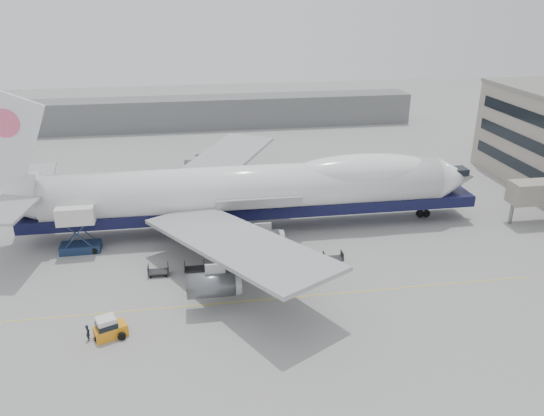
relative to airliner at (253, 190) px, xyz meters
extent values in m
plane|color=gray|center=(-0.64, -12.00, -5.62)|extent=(260.00, 260.00, 0.00)
cube|color=gold|center=(-0.64, -18.00, -5.62)|extent=(60.00, 0.15, 0.01)
cube|color=gray|center=(39.36, -4.00, -1.12)|extent=(9.00, 3.00, 3.00)
cylinder|color=slate|center=(35.36, -4.00, -4.12)|extent=(0.50, 0.50, 3.00)
cube|color=slate|center=(-10.64, 58.00, -2.12)|extent=(110.00, 8.00, 7.00)
cylinder|color=white|center=(-0.64, 0.00, 0.08)|extent=(52.00, 6.40, 6.40)
cube|color=black|center=(0.36, 0.00, -2.48)|extent=(60.00, 5.76, 1.50)
cone|color=white|center=(28.36, 0.00, 0.08)|extent=(6.00, 6.40, 6.40)
cone|color=white|center=(-31.14, 0.00, 0.68)|extent=(9.00, 6.40, 6.40)
ellipsoid|color=white|center=(14.96, 0.00, 1.84)|extent=(20.67, 5.78, 4.56)
cube|color=white|center=(-29.64, 0.00, 7.58)|extent=(10.52, 0.50, 13.56)
cylinder|color=#F05D84|center=(-29.14, 0.00, 10.08)|extent=(3.40, 0.30, 3.40)
cube|color=#9EA0A3|center=(-3.64, -14.28, -0.52)|extent=(20.35, 26.74, 2.26)
cube|color=#9EA0A3|center=(-3.64, 14.28, -0.52)|extent=(20.35, 26.74, 2.26)
cylinder|color=#595B60|center=(-6.64, 19.00, -2.72)|extent=(4.80, 2.60, 2.60)
cylinder|color=#595B60|center=(-0.64, 10.00, -2.72)|extent=(4.80, 2.60, 2.60)
cylinder|color=#595B60|center=(-0.64, -10.00, -2.72)|extent=(4.80, 2.60, 2.60)
cylinder|color=#595B60|center=(-6.64, -19.00, -2.72)|extent=(4.80, 2.60, 2.60)
cylinder|color=slate|center=(24.36, 0.00, -4.37)|extent=(0.36, 0.36, 2.50)
cylinder|color=black|center=(24.36, 0.00, -5.07)|extent=(1.10, 0.45, 1.10)
cylinder|color=slate|center=(-3.64, -3.00, -4.37)|extent=(0.36, 0.36, 2.50)
cylinder|color=black|center=(-3.64, -3.00, -5.07)|extent=(1.10, 0.45, 1.10)
cylinder|color=slate|center=(-3.64, 3.00, -4.37)|extent=(0.36, 0.36, 2.50)
cylinder|color=black|center=(-3.64, 3.00, -5.07)|extent=(1.10, 0.45, 1.10)
cube|color=#18294A|center=(-22.05, -3.50, -5.09)|extent=(4.86, 2.39, 1.06)
cube|color=silver|center=(-22.05, -3.50, -0.62)|extent=(4.48, 2.58, 2.12)
cube|color=#18294A|center=(-22.05, -4.56, -2.82)|extent=(3.45, 0.17, 3.81)
cube|color=#18294A|center=(-22.05, -2.44, -2.82)|extent=(3.45, 0.17, 3.81)
cube|color=slate|center=(-22.05, -1.96, -0.62)|extent=(2.33, 1.19, 0.15)
cylinder|color=black|center=(-23.78, -4.46, -5.19)|extent=(0.87, 0.34, 0.87)
cylinder|color=black|center=(-23.78, -2.54, -5.19)|extent=(0.87, 0.34, 0.87)
cylinder|color=black|center=(-20.31, -4.46, -5.19)|extent=(0.87, 0.34, 0.87)
cylinder|color=black|center=(-20.31, -2.54, -5.19)|extent=(0.87, 0.34, 0.87)
cube|color=orange|center=(-16.24, -22.03, -5.05)|extent=(3.30, 2.57, 1.15)
cube|color=silver|center=(-16.53, -22.15, -4.00)|extent=(2.11, 1.99, 1.04)
cube|color=black|center=(-16.53, -22.15, -4.21)|extent=(2.24, 2.13, 0.52)
cylinder|color=black|center=(-17.28, -22.71, -5.26)|extent=(0.73, 0.31, 0.73)
cylinder|color=black|center=(-17.28, -21.35, -5.26)|extent=(0.73, 0.31, 0.73)
cylinder|color=black|center=(-15.19, -22.71, -5.26)|extent=(0.73, 0.31, 0.73)
cylinder|color=black|center=(-15.19, -21.35, -5.26)|extent=(0.73, 0.31, 0.73)
imported|color=black|center=(-18.24, -22.23, -4.82)|extent=(0.50, 0.65, 1.60)
cone|color=#E4560C|center=(-17.20, -18.85, -5.37)|extent=(0.32, 0.32, 0.50)
cube|color=#E4560C|center=(-17.20, -18.85, -5.61)|extent=(0.34, 0.34, 0.03)
cube|color=#2D2D30|center=(-12.32, -11.05, -5.17)|extent=(2.30, 1.35, 0.18)
cube|color=#2D2D30|center=(-13.42, -11.05, -4.77)|extent=(0.08, 1.35, 0.90)
cube|color=#2D2D30|center=(-11.22, -11.05, -4.77)|extent=(0.08, 1.35, 0.90)
cylinder|color=black|center=(-13.17, -11.60, -5.47)|extent=(0.30, 0.12, 0.30)
cylinder|color=black|center=(-13.17, -10.50, -5.47)|extent=(0.30, 0.12, 0.30)
cylinder|color=black|center=(-11.47, -11.60, -5.47)|extent=(0.30, 0.12, 0.30)
cylinder|color=black|center=(-11.47, -10.50, -5.47)|extent=(0.30, 0.12, 0.30)
cube|color=#2D2D30|center=(-8.22, -11.05, -5.17)|extent=(2.30, 1.35, 0.18)
cube|color=#2D2D30|center=(-9.32, -11.05, -4.77)|extent=(0.08, 1.35, 0.90)
cube|color=#2D2D30|center=(-7.12, -11.05, -4.77)|extent=(0.08, 1.35, 0.90)
cylinder|color=black|center=(-9.07, -11.60, -5.47)|extent=(0.30, 0.12, 0.30)
cylinder|color=black|center=(-9.07, -10.50, -5.47)|extent=(0.30, 0.12, 0.30)
cylinder|color=black|center=(-7.37, -11.60, -5.47)|extent=(0.30, 0.12, 0.30)
cylinder|color=black|center=(-7.37, -10.50, -5.47)|extent=(0.30, 0.12, 0.30)
cube|color=#2D2D30|center=(-4.12, -11.05, -5.17)|extent=(2.30, 1.35, 0.18)
cube|color=#2D2D30|center=(-5.22, -11.05, -4.77)|extent=(0.08, 1.35, 0.90)
cube|color=#2D2D30|center=(-3.02, -11.05, -4.77)|extent=(0.08, 1.35, 0.90)
cylinder|color=black|center=(-4.97, -11.60, -5.47)|extent=(0.30, 0.12, 0.30)
cylinder|color=black|center=(-4.97, -10.50, -5.47)|extent=(0.30, 0.12, 0.30)
cylinder|color=black|center=(-3.27, -11.60, -5.47)|extent=(0.30, 0.12, 0.30)
cylinder|color=black|center=(-3.27, -10.50, -5.47)|extent=(0.30, 0.12, 0.30)
cube|color=#2D2D30|center=(-0.03, -11.05, -5.17)|extent=(2.30, 1.35, 0.18)
cube|color=#2D2D30|center=(-1.13, -11.05, -4.77)|extent=(0.08, 1.35, 0.90)
cube|color=#2D2D30|center=(1.07, -11.05, -4.77)|extent=(0.08, 1.35, 0.90)
cylinder|color=black|center=(-0.88, -11.60, -5.47)|extent=(0.30, 0.12, 0.30)
cylinder|color=black|center=(-0.88, -10.50, -5.47)|extent=(0.30, 0.12, 0.30)
cylinder|color=black|center=(0.82, -11.60, -5.47)|extent=(0.30, 0.12, 0.30)
cylinder|color=black|center=(0.82, -10.50, -5.47)|extent=(0.30, 0.12, 0.30)
cube|color=#2D2D30|center=(4.07, -11.05, -5.17)|extent=(2.30, 1.35, 0.18)
cube|color=#2D2D30|center=(2.97, -11.05, -4.77)|extent=(0.08, 1.35, 0.90)
cube|color=#2D2D30|center=(5.17, -11.05, -4.77)|extent=(0.08, 1.35, 0.90)
cylinder|color=black|center=(3.22, -11.60, -5.47)|extent=(0.30, 0.12, 0.30)
cylinder|color=black|center=(3.22, -10.50, -5.47)|extent=(0.30, 0.12, 0.30)
cylinder|color=black|center=(4.92, -11.60, -5.47)|extent=(0.30, 0.12, 0.30)
cylinder|color=black|center=(4.92, -10.50, -5.47)|extent=(0.30, 0.12, 0.30)
cube|color=#2D2D30|center=(8.17, -11.05, -5.17)|extent=(2.30, 1.35, 0.18)
cube|color=#2D2D30|center=(7.07, -11.05, -4.77)|extent=(0.08, 1.35, 0.90)
cube|color=#2D2D30|center=(9.27, -11.05, -4.77)|extent=(0.08, 1.35, 0.90)
cylinder|color=black|center=(7.32, -11.60, -5.47)|extent=(0.30, 0.12, 0.30)
cylinder|color=black|center=(7.32, -10.50, -5.47)|extent=(0.30, 0.12, 0.30)
cylinder|color=black|center=(9.02, -11.60, -5.47)|extent=(0.30, 0.12, 0.30)
cylinder|color=black|center=(9.02, -10.50, -5.47)|extent=(0.30, 0.12, 0.30)
camera|label=1|loc=(-7.73, -65.22, 24.66)|focal=35.00mm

